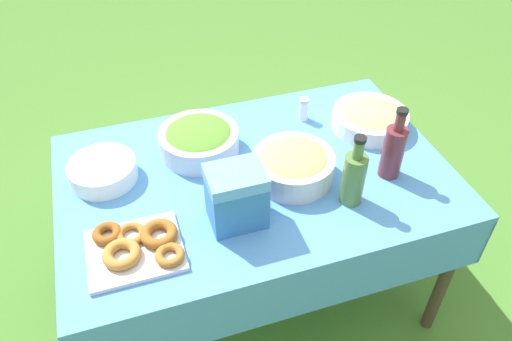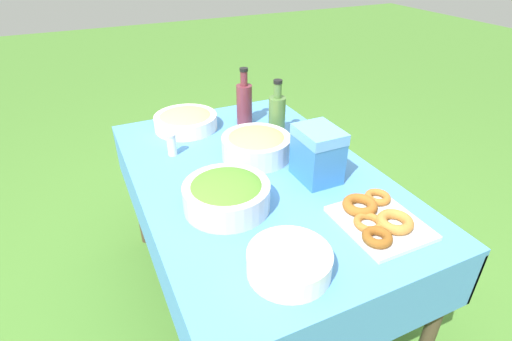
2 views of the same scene
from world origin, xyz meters
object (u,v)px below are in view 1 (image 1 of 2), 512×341
object	(u,v)px
plate_stack	(103,171)
cooler_box	(236,197)
bread_bowl	(293,164)
wine_bottle	(393,150)
donut_platter	(137,246)
pasta_bowl	(370,118)
olive_oil_bottle	(354,177)
salad_bowl	(199,139)

from	to	relation	value
plate_stack	cooler_box	size ratio (longest dim) A/B	1.15
plate_stack	bread_bowl	distance (m)	0.69
plate_stack	wine_bottle	size ratio (longest dim) A/B	0.85
donut_platter	cooler_box	world-z (taller)	cooler_box
donut_platter	plate_stack	distance (m)	0.38
plate_stack	wine_bottle	bearing A→B (deg)	-16.65
pasta_bowl	wine_bottle	size ratio (longest dim) A/B	1.07
olive_oil_bottle	wine_bottle	world-z (taller)	wine_bottle
pasta_bowl	donut_platter	distance (m)	1.06
olive_oil_bottle	salad_bowl	bearing A→B (deg)	135.67
salad_bowl	cooler_box	xyz separation A→B (m)	(0.03, -0.39, 0.05)
pasta_bowl	plate_stack	distance (m)	1.07
plate_stack	olive_oil_bottle	size ratio (longest dim) A/B	0.88
cooler_box	wine_bottle	bearing A→B (deg)	4.50
salad_bowl	olive_oil_bottle	xyz separation A→B (m)	(0.43, -0.42, 0.05)
donut_platter	cooler_box	xyz separation A→B (m)	(0.34, 0.03, 0.09)
pasta_bowl	bread_bowl	bearing A→B (deg)	-155.04
plate_stack	bread_bowl	bearing A→B (deg)	-17.28
plate_stack	salad_bowl	bearing A→B (deg)	7.06
cooler_box	pasta_bowl	bearing A→B (deg)	26.54
olive_oil_bottle	cooler_box	size ratio (longest dim) A/B	1.30
plate_stack	wine_bottle	distance (m)	1.04
salad_bowl	bread_bowl	bearing A→B (deg)	-40.84
pasta_bowl	cooler_box	bearing A→B (deg)	-153.46
donut_platter	olive_oil_bottle	xyz separation A→B (m)	(0.74, -0.01, 0.09)
pasta_bowl	wine_bottle	bearing A→B (deg)	-103.77
pasta_bowl	olive_oil_bottle	distance (m)	0.46
donut_platter	olive_oil_bottle	size ratio (longest dim) A/B	1.11
pasta_bowl	plate_stack	size ratio (longest dim) A/B	1.26
donut_platter	plate_stack	bearing A→B (deg)	100.13
salad_bowl	olive_oil_bottle	world-z (taller)	olive_oil_bottle
pasta_bowl	wine_bottle	world-z (taller)	wine_bottle
donut_platter	cooler_box	bearing A→B (deg)	4.84
salad_bowl	pasta_bowl	xyz separation A→B (m)	(0.70, -0.06, -0.01)
pasta_bowl	bread_bowl	size ratio (longest dim) A/B	1.04
plate_stack	olive_oil_bottle	xyz separation A→B (m)	(0.80, -0.38, 0.07)
pasta_bowl	bread_bowl	xyz separation A→B (m)	(-0.41, -0.19, 0.02)
olive_oil_bottle	wine_bottle	size ratio (longest dim) A/B	0.96
salad_bowl	pasta_bowl	distance (m)	0.70
salad_bowl	pasta_bowl	world-z (taller)	salad_bowl
pasta_bowl	cooler_box	distance (m)	0.75
bread_bowl	plate_stack	bearing A→B (deg)	162.72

